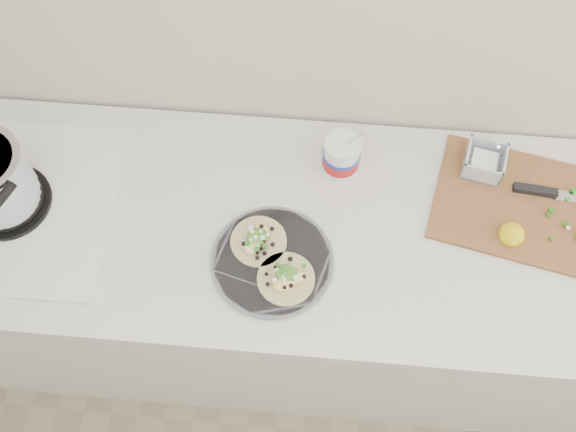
{
  "coord_description": "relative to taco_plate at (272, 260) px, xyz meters",
  "views": [
    {
      "loc": [
        -0.02,
        0.67,
        2.33
      ],
      "look_at": [
        -0.08,
        1.41,
        0.96
      ],
      "focal_mm": 40.0,
      "sensor_mm": 36.0,
      "label": 1
    }
  ],
  "objects": [
    {
      "name": "cutboard",
      "position": [
        0.63,
        0.22,
        0.0
      ],
      "size": [
        0.52,
        0.41,
        0.07
      ],
      "rotation": [
        0.0,
        0.0,
        -0.21
      ],
      "color": "brown",
      "rests_on": "counter"
    },
    {
      "name": "taco_plate",
      "position": [
        0.0,
        0.0,
        0.0
      ],
      "size": [
        0.3,
        0.3,
        0.04
      ],
      "rotation": [
        0.0,
        0.0,
        0.42
      ],
      "color": "#5D5D64",
      "rests_on": "counter"
    },
    {
      "name": "counter",
      "position": [
        0.11,
        0.12,
        -0.47
      ],
      "size": [
        2.44,
        0.66,
        0.9
      ],
      "color": "silver",
      "rests_on": "ground"
    },
    {
      "name": "tub",
      "position": [
        0.15,
        0.29,
        0.05
      ],
      "size": [
        0.1,
        0.1,
        0.22
      ],
      "rotation": [
        0.0,
        0.0,
        -0.12
      ],
      "color": "white",
      "rests_on": "counter"
    }
  ]
}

